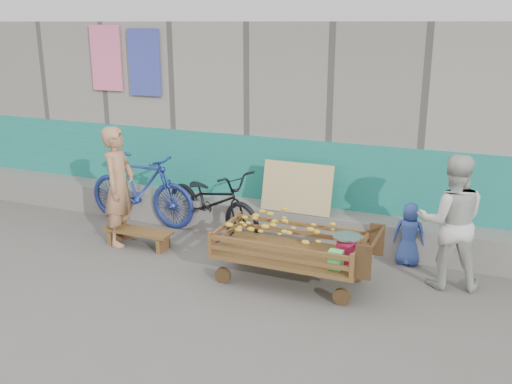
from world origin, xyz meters
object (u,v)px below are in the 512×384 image
at_px(woman, 451,222).
at_px(vendor_man, 119,186).
at_px(child, 409,234).
at_px(banana_cart, 287,239).
at_px(bicycle_dark, 212,202).
at_px(bicycle_blue, 141,189).
at_px(bench, 138,234).

bearing_deg(woman, vendor_man, -8.01).
relative_size(vendor_man, woman, 1.04).
bearing_deg(child, banana_cart, 38.46).
xyz_separation_m(woman, bicycle_dark, (-3.29, 0.41, -0.29)).
height_order(woman, bicycle_dark, woman).
distance_m(woman, child, 0.78).
xyz_separation_m(vendor_man, bicycle_blue, (-0.20, 0.80, -0.27)).
distance_m(vendor_man, child, 3.92).
distance_m(bench, woman, 4.10).
distance_m(vendor_man, bicycle_blue, 0.87).
bearing_deg(child, bicycle_blue, -2.63).
distance_m(bench, bicycle_blue, 1.04).
height_order(banana_cart, bench, banana_cart).
bearing_deg(banana_cart, bicycle_dark, 145.28).
height_order(banana_cart, bicycle_dark, bicycle_dark).
bearing_deg(banana_cart, bicycle_blue, 158.43).
distance_m(banana_cart, bicycle_dark, 1.86).
bearing_deg(vendor_man, bench, -106.57).
xyz_separation_m(vendor_man, child, (3.81, 0.80, -0.42)).
height_order(vendor_man, bicycle_blue, vendor_man).
distance_m(bench, bicycle_dark, 1.14).
height_order(bench, vendor_man, vendor_man).
distance_m(vendor_man, bicycle_dark, 1.33).
height_order(banana_cart, woman, woman).
xyz_separation_m(woman, bicycle_blue, (-4.52, 0.44, -0.24)).
distance_m(banana_cart, bench, 2.32).
relative_size(child, bicycle_dark, 0.43).
xyz_separation_m(banana_cart, child, (1.25, 1.09, -0.14)).
relative_size(bench, bicycle_dark, 0.51).
relative_size(woman, bicycle_blue, 0.86).
xyz_separation_m(vendor_man, woman, (4.32, 0.36, -0.03)).
height_order(banana_cart, bicycle_blue, bicycle_blue).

